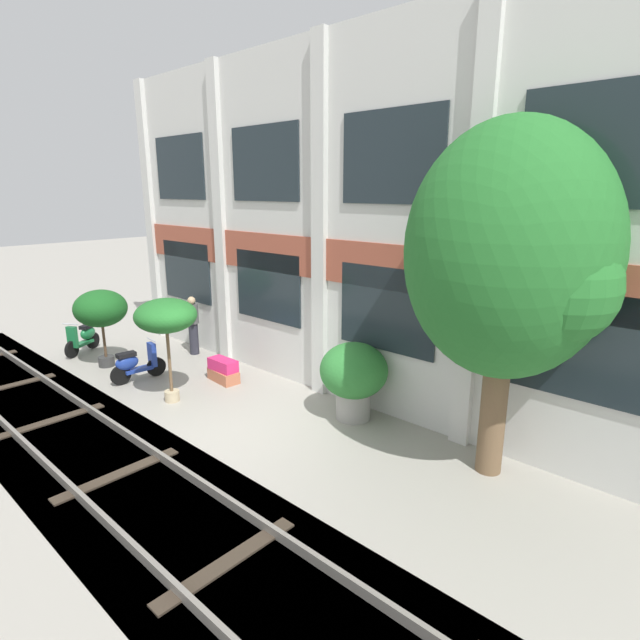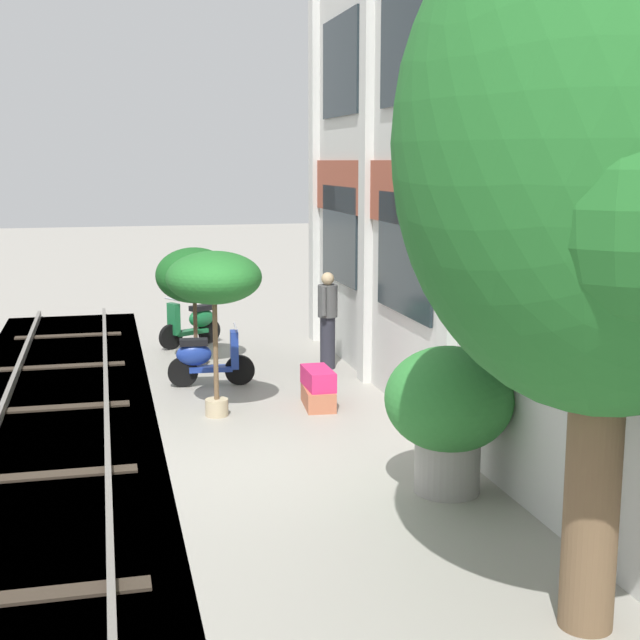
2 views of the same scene
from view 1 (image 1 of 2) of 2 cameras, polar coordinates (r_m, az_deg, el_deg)
ground_plane at (r=10.18m, az=-10.11°, el=-12.20°), size 80.00×80.00×0.00m
apartment_facade at (r=11.07m, az=0.98°, el=10.76°), size 14.49×0.64×7.64m
rail_tracks at (r=9.25m, az=-21.75°, el=-16.99°), size 22.13×2.80×0.43m
broadleaf_tree at (r=8.05m, az=20.66°, el=6.58°), size 3.26×3.10×5.61m
potted_plant_terracotta_small at (r=11.14m, az=-17.21°, el=0.29°), size 1.32×1.32×2.33m
potted_plant_ribbed_drum at (r=10.15m, az=3.87°, el=-6.22°), size 1.38×1.38×1.60m
potted_plant_tall_urn at (r=14.14m, az=-23.78°, el=1.08°), size 1.33×1.33×2.07m
potted_plant_square_trough at (r=12.50m, az=-11.00°, el=-5.71°), size 0.91×0.48×0.56m
scooter_near_curb at (r=15.90m, az=-25.41°, el=-1.82°), size 0.80×1.25×0.98m
scooter_second_parked at (r=13.04m, az=-20.34°, el=-4.73°), size 0.50×1.38×0.98m
resident_by_doorway at (r=14.55m, az=-14.32°, el=-0.38°), size 0.46×0.34×1.67m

